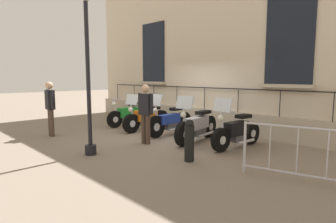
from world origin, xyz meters
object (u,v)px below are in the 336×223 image
at_px(pedestrian_standing, 50,105).
at_px(motorcycle_silver, 197,126).
at_px(pedestrian_walking, 146,111).
at_px(motorcycle_blue, 170,122).
at_px(motorcycle_black, 236,132).
at_px(motorcycle_orange, 147,118).
at_px(lamppost, 88,68).
at_px(motorcycle_green, 129,115).
at_px(crowd_barrier, 312,154).
at_px(bollard, 189,140).

bearing_deg(pedestrian_standing, motorcycle_silver, 127.03).
relative_size(pedestrian_standing, pedestrian_walking, 1.04).
xyz_separation_m(motorcycle_blue, motorcycle_black, (-0.12, 2.46, -0.01)).
xyz_separation_m(motorcycle_orange, pedestrian_walking, (1.32, 1.58, 0.52)).
height_order(motorcycle_blue, lamppost, lamppost).
xyz_separation_m(motorcycle_green, crowd_barrier, (1.24, 7.22, 0.13)).
bearing_deg(crowd_barrier, lamppost, -67.40).
height_order(motorcycle_silver, motorcycle_black, motorcycle_silver).
distance_m(motorcycle_orange, pedestrian_walking, 2.12).
relative_size(motorcycle_blue, pedestrian_walking, 1.21).
bearing_deg(motorcycle_orange, crowd_barrier, 79.09).
bearing_deg(lamppost, motorcycle_blue, -173.86).
bearing_deg(pedestrian_walking, motorcycle_blue, -163.63).
bearing_deg(motorcycle_blue, motorcycle_orange, -88.90).
bearing_deg(motorcycle_orange, motorcycle_silver, 89.03).
xyz_separation_m(lamppost, crowd_barrier, (-1.88, 4.51, -1.57)).
bearing_deg(motorcycle_blue, crowd_barrier, 76.27).
bearing_deg(motorcycle_green, crowd_barrier, 80.24).
relative_size(motorcycle_black, crowd_barrier, 0.83).
relative_size(crowd_barrier, pedestrian_walking, 1.39).
bearing_deg(motorcycle_orange, lamppost, 26.41).
relative_size(motorcycle_green, pedestrian_walking, 1.15).
xyz_separation_m(motorcycle_green, motorcycle_silver, (0.12, 3.60, 0.01)).
xyz_separation_m(motorcycle_blue, pedestrian_walking, (1.35, 0.40, 0.52)).
height_order(motorcycle_black, bollard, motorcycle_black).
height_order(crowd_barrier, pedestrian_walking, pedestrian_walking).
relative_size(lamppost, crowd_barrier, 1.67).
bearing_deg(motorcycle_orange, pedestrian_walking, 49.94).
height_order(motorcycle_blue, pedestrian_standing, pedestrian_standing).
bearing_deg(pedestrian_walking, pedestrian_standing, -62.10).
bearing_deg(motorcycle_silver, crowd_barrier, 72.80).
relative_size(crowd_barrier, pedestrian_standing, 1.34).
distance_m(motorcycle_blue, motorcycle_black, 2.46).
height_order(motorcycle_black, crowd_barrier, motorcycle_black).
relative_size(motorcycle_orange, bollard, 2.21).
xyz_separation_m(motorcycle_blue, motorcycle_silver, (0.06, 1.22, 0.00)).
distance_m(motorcycle_silver, pedestrian_standing, 4.74).
bearing_deg(bollard, motorcycle_blue, -125.47).
height_order(motorcycle_orange, pedestrian_standing, pedestrian_standing).
distance_m(motorcycle_green, pedestrian_walking, 3.16).
bearing_deg(motorcycle_silver, motorcycle_blue, -92.97).
bearing_deg(bollard, motorcycle_silver, -144.53).
bearing_deg(bollard, crowd_barrier, 102.06).
bearing_deg(pedestrian_walking, lamppost, -2.21).
xyz_separation_m(motorcycle_orange, motorcycle_blue, (-0.02, 1.18, 0.00)).
bearing_deg(motorcycle_green, motorcycle_silver, 88.05).
height_order(crowd_barrier, pedestrian_standing, pedestrian_standing).
bearing_deg(crowd_barrier, bollard, -77.94).
relative_size(motorcycle_green, lamppost, 0.50).
xyz_separation_m(motorcycle_black, crowd_barrier, (1.30, 2.38, 0.13)).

